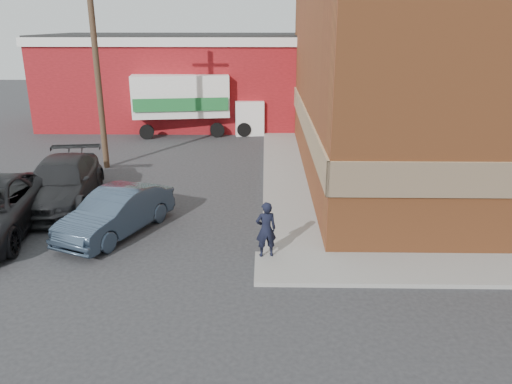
% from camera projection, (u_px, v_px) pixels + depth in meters
% --- Properties ---
extents(ground, '(90.00, 90.00, 0.00)m').
position_uv_depth(ground, '(273.00, 255.00, 14.24)').
color(ground, '#28282B').
rests_on(ground, ground).
extents(brick_building, '(14.25, 18.25, 9.36)m').
position_uv_depth(brick_building, '(472.00, 63.00, 21.08)').
color(brick_building, brown).
rests_on(brick_building, ground).
extents(sidewalk_west, '(1.80, 18.00, 0.12)m').
position_uv_depth(sidewalk_west, '(283.00, 167.00, 22.72)').
color(sidewalk_west, gray).
rests_on(sidewalk_west, ground).
extents(warehouse, '(16.30, 8.30, 5.60)m').
position_uv_depth(warehouse, '(177.00, 79.00, 32.35)').
color(warehouse, maroon).
rests_on(warehouse, ground).
extents(utility_pole, '(2.00, 0.26, 9.00)m').
position_uv_depth(utility_pole, '(96.00, 61.00, 21.35)').
color(utility_pole, '#4D3526').
rests_on(utility_pole, ground).
extents(man, '(0.65, 0.50, 1.59)m').
position_uv_depth(man, '(266.00, 229.00, 13.71)').
color(man, black).
rests_on(man, sidewalk_south).
extents(sedan, '(3.08, 4.54, 1.42)m').
position_uv_depth(sedan, '(116.00, 212.00, 15.51)').
color(sedan, '#344457').
rests_on(sedan, ground).
extents(suv_b, '(3.02, 5.89, 1.64)m').
position_uv_depth(suv_b, '(61.00, 183.00, 18.01)').
color(suv_b, '#232426').
rests_on(suv_b, ground).
extents(box_truck, '(7.31, 3.10, 3.50)m').
position_uv_depth(box_truck, '(193.00, 100.00, 28.89)').
color(box_truck, white).
rests_on(box_truck, ground).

